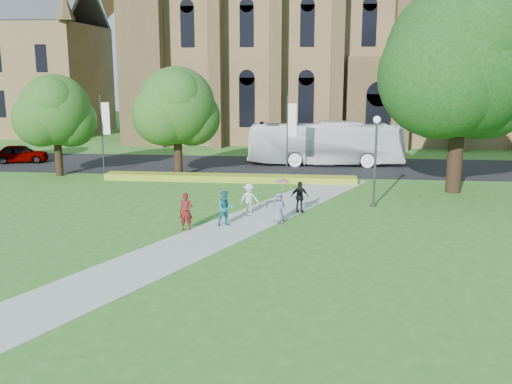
# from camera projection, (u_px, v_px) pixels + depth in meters

# --- Properties ---
(ground) EXTENTS (160.00, 160.00, 0.00)m
(ground) POSITION_uv_depth(u_px,v_px,m) (229.00, 234.00, 27.65)
(ground) COLOR #2A641E
(ground) RESTS_ON ground
(road) EXTENTS (160.00, 10.00, 0.02)m
(road) POSITION_uv_depth(u_px,v_px,m) (266.00, 166.00, 47.10)
(road) COLOR black
(road) RESTS_ON ground
(footpath) EXTENTS (15.58, 28.54, 0.04)m
(footpath) POSITION_uv_depth(u_px,v_px,m) (232.00, 228.00, 28.62)
(footpath) COLOR #B2B2A8
(footpath) RESTS_ON ground
(flower_hedge) EXTENTS (18.00, 1.40, 0.45)m
(flower_hedge) POSITION_uv_depth(u_px,v_px,m) (229.00, 178.00, 40.65)
(flower_hedge) COLOR gold
(flower_hedge) RESTS_ON ground
(cathedral) EXTENTS (52.60, 18.25, 28.00)m
(cathedral) POSITION_uv_depth(u_px,v_px,m) (373.00, 21.00, 62.52)
(cathedral) COLOR brown
(cathedral) RESTS_ON ground
(building_west) EXTENTS (22.00, 14.00, 18.30)m
(building_west) POSITION_uv_depth(u_px,v_px,m) (7.00, 58.00, 70.03)
(building_west) COLOR brown
(building_west) RESTS_ON ground
(streetlamp) EXTENTS (0.44, 0.44, 5.24)m
(streetlamp) POSITION_uv_depth(u_px,v_px,m) (376.00, 150.00, 32.51)
(streetlamp) COLOR #38383D
(streetlamp) RESTS_ON ground
(large_tree) EXTENTS (9.60, 9.60, 13.20)m
(large_tree) POSITION_uv_depth(u_px,v_px,m) (462.00, 60.00, 35.25)
(large_tree) COLOR #332114
(large_tree) RESTS_ON ground
(street_tree_0) EXTENTS (5.20, 5.20, 7.50)m
(street_tree_0) POSITION_uv_depth(u_px,v_px,m) (55.00, 110.00, 41.78)
(street_tree_0) COLOR #332114
(street_tree_0) RESTS_ON ground
(street_tree_1) EXTENTS (5.60, 5.60, 8.05)m
(street_tree_1) POSITION_uv_depth(u_px,v_px,m) (177.00, 106.00, 41.27)
(street_tree_1) COLOR #332114
(street_tree_1) RESTS_ON ground
(banner_pole_0) EXTENTS (0.70, 0.10, 6.00)m
(banner_pole_0) POSITION_uv_depth(u_px,v_px,m) (289.00, 131.00, 41.50)
(banner_pole_0) COLOR #38383D
(banner_pole_0) RESTS_ON ground
(banner_pole_1) EXTENTS (0.70, 0.10, 6.00)m
(banner_pole_1) POSITION_uv_depth(u_px,v_px,m) (103.00, 129.00, 42.94)
(banner_pole_1) COLOR #38383D
(banner_pole_1) RESTS_ON ground
(tour_coach) EXTENTS (12.89, 3.43, 3.56)m
(tour_coach) POSITION_uv_depth(u_px,v_px,m) (325.00, 143.00, 47.23)
(tour_coach) COLOR silver
(tour_coach) RESTS_ON road
(car_0) EXTENTS (4.84, 2.92, 1.54)m
(car_0) POSITION_uv_depth(u_px,v_px,m) (20.00, 153.00, 48.58)
(car_0) COLOR gray
(car_0) RESTS_ON road
(pedestrian_0) EXTENTS (0.70, 0.48, 1.85)m
(pedestrian_0) POSITION_uv_depth(u_px,v_px,m) (186.00, 212.00, 28.00)
(pedestrian_0) COLOR #5B1515
(pedestrian_0) RESTS_ON footpath
(pedestrian_1) EXTENTS (1.09, 1.00, 1.81)m
(pedestrian_1) POSITION_uv_depth(u_px,v_px,m) (225.00, 208.00, 28.72)
(pedestrian_1) COLOR #186D7B
(pedestrian_1) RESTS_ON footpath
(pedestrian_2) EXTENTS (1.26, 1.09, 1.69)m
(pedestrian_2) POSITION_uv_depth(u_px,v_px,m) (249.00, 199.00, 31.13)
(pedestrian_2) COLOR #BCBCBC
(pedestrian_2) RESTS_ON footpath
(pedestrian_3) EXTENTS (1.10, 0.76, 1.73)m
(pedestrian_3) POSITION_uv_depth(u_px,v_px,m) (299.00, 197.00, 31.51)
(pedestrian_3) COLOR black
(pedestrian_3) RESTS_ON footpath
(pedestrian_4) EXTENTS (0.88, 0.72, 1.56)m
(pedestrian_4) POSITION_uv_depth(u_px,v_px,m) (279.00, 208.00, 29.41)
(pedestrian_4) COLOR slate
(pedestrian_4) RESTS_ON footpath
(parasol) EXTENTS (0.88, 0.88, 0.64)m
(parasol) POSITION_uv_depth(u_px,v_px,m) (283.00, 186.00, 29.26)
(parasol) COLOR #D5969E
(parasol) RESTS_ON pedestrian_4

